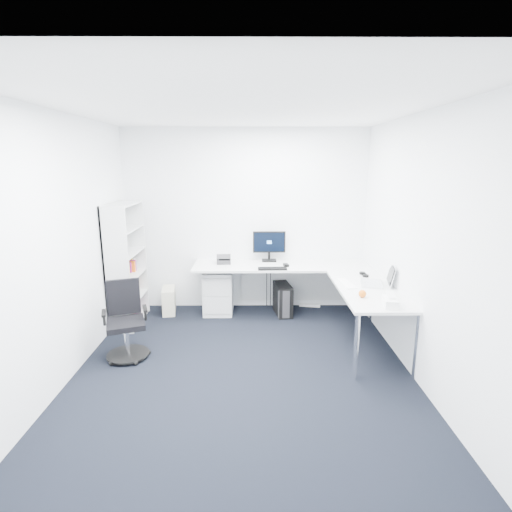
{
  "coord_description": "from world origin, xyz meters",
  "views": [
    {
      "loc": [
        0.11,
        -3.86,
        2.21
      ],
      "look_at": [
        0.15,
        1.05,
        1.05
      ],
      "focal_mm": 28.0,
      "sensor_mm": 36.0,
      "label": 1
    }
  ],
  "objects_px": {
    "task_chair": "(125,322)",
    "l_desk": "(285,297)",
    "laptop": "(372,274)",
    "monitor": "(269,246)",
    "bookshelf": "(127,264)"
  },
  "relations": [
    {
      "from": "task_chair",
      "to": "l_desk",
      "type": "bearing_deg",
      "value": 9.36
    },
    {
      "from": "l_desk",
      "to": "laptop",
      "type": "xyz_separation_m",
      "value": [
        1.01,
        -0.62,
        0.51
      ]
    },
    {
      "from": "task_chair",
      "to": "laptop",
      "type": "distance_m",
      "value": 2.96
    },
    {
      "from": "laptop",
      "to": "task_chair",
      "type": "bearing_deg",
      "value": -160.29
    },
    {
      "from": "l_desk",
      "to": "monitor",
      "type": "relative_size",
      "value": 5.35
    },
    {
      "from": "l_desk",
      "to": "laptop",
      "type": "bearing_deg",
      "value": -31.51
    },
    {
      "from": "task_chair",
      "to": "laptop",
      "type": "bearing_deg",
      "value": -11.09
    },
    {
      "from": "task_chair",
      "to": "monitor",
      "type": "distance_m",
      "value": 2.37
    },
    {
      "from": "l_desk",
      "to": "bookshelf",
      "type": "bearing_deg",
      "value": 178.68
    },
    {
      "from": "bookshelf",
      "to": "laptop",
      "type": "height_order",
      "value": "bookshelf"
    },
    {
      "from": "l_desk",
      "to": "laptop",
      "type": "height_order",
      "value": "laptop"
    },
    {
      "from": "bookshelf",
      "to": "monitor",
      "type": "bearing_deg",
      "value": 14.45
    },
    {
      "from": "bookshelf",
      "to": "monitor",
      "type": "xyz_separation_m",
      "value": [
        1.98,
        0.51,
        0.15
      ]
    },
    {
      "from": "l_desk",
      "to": "laptop",
      "type": "distance_m",
      "value": 1.29
    },
    {
      "from": "task_chair",
      "to": "monitor",
      "type": "relative_size",
      "value": 1.83
    }
  ]
}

